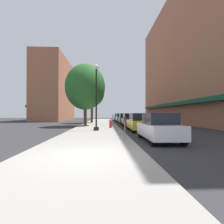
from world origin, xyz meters
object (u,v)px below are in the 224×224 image
at_px(parking_meter_near, 125,125).
at_px(car_blue, 118,117).
at_px(tree_near, 85,87).
at_px(fire_hydrant, 111,124).
at_px(car_green, 125,119).
at_px(car_white, 159,127).
at_px(car_red, 130,120).
at_px(tree_mid, 92,92).
at_px(car_yellow, 139,122).
at_px(parking_meter_far, 113,118).
at_px(car_silver, 121,118).
at_px(lamppost, 96,96).

relative_size(parking_meter_near, car_blue, 0.30).
bearing_deg(tree_near, fire_hydrant, -54.46).
bearing_deg(car_green, car_blue, 88.82).
height_order(fire_hydrant, parking_meter_near, parking_meter_near).
distance_m(car_white, car_red, 12.00).
relative_size(parking_meter_near, tree_mid, 0.17).
bearing_deg(car_blue, tree_mid, -117.69).
bearing_deg(car_yellow, car_white, -91.83).
bearing_deg(parking_meter_far, car_white, -83.19).
relative_size(fire_hydrant, car_white, 0.18).
relative_size(parking_meter_far, car_yellow, 0.30).
bearing_deg(tree_mid, car_yellow, -68.99).
bearing_deg(tree_near, tree_mid, 87.30).
height_order(tree_mid, car_silver, tree_mid).
bearing_deg(car_silver, fire_hydrant, -96.46).
xyz_separation_m(parking_meter_far, car_yellow, (1.95, -10.31, -0.14)).
relative_size(fire_hydrant, parking_meter_far, 0.60).
bearing_deg(car_white, lamppost, 124.62).
relative_size(car_white, car_red, 1.00).
height_order(tree_mid, car_white, tree_mid).
distance_m(fire_hydrant, car_red, 4.46).
distance_m(parking_meter_near, parking_meter_far, 15.81).
relative_size(parking_meter_far, car_green, 0.30).
xyz_separation_m(tree_mid, car_blue, (5.36, 11.16, -4.46)).
bearing_deg(lamppost, car_green, 72.36).
distance_m(fire_hydrant, tree_mid, 12.85).
height_order(tree_near, tree_mid, tree_near).
relative_size(parking_meter_far, tree_mid, 0.17).
bearing_deg(parking_meter_near, car_red, 80.35).
distance_m(fire_hydrant, car_white, 8.76).
xyz_separation_m(lamppost, car_green, (3.94, 12.39, -2.39)).
height_order(lamppost, car_red, lamppost).
distance_m(lamppost, tree_mid, 14.59).
bearing_deg(parking_meter_far, car_green, 40.42).
height_order(car_white, car_yellow, same).
bearing_deg(car_silver, parking_meter_near, -92.33).
relative_size(fire_hydrant, car_green, 0.18).
bearing_deg(parking_meter_near, lamppost, 111.41).
height_order(car_green, car_silver, same).
height_order(parking_meter_far, car_yellow, car_yellow).
relative_size(tree_mid, car_blue, 1.78).
xyz_separation_m(parking_meter_near, car_silver, (1.95, 24.76, -0.14)).
bearing_deg(car_silver, car_blue, 92.17).
bearing_deg(car_green, car_yellow, -91.18).
bearing_deg(fire_hydrant, car_yellow, -42.29).
height_order(parking_meter_near, car_red, car_red).
bearing_deg(tree_mid, car_white, -74.99).
height_order(lamppost, tree_near, tree_near).
distance_m(lamppost, fire_hydrant, 4.09).
height_order(car_yellow, car_green, same).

